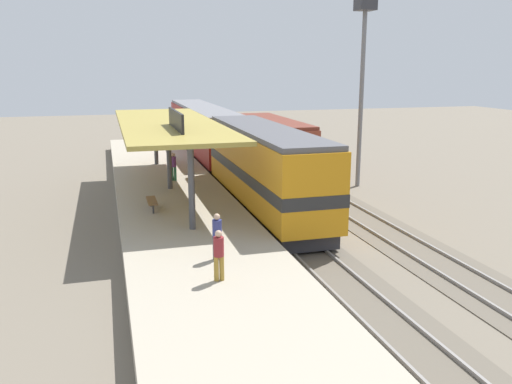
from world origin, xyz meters
name	(u,v)px	position (x,y,z in m)	size (l,w,h in m)	color
ground_plane	(280,196)	(2.00, 0.00, 0.00)	(120.00, 120.00, 0.00)	#706656
track_near	(248,198)	(0.00, 0.00, 0.03)	(3.20, 110.00, 0.16)	#5F5649
track_far	(320,193)	(4.60, 0.00, 0.03)	(3.20, 110.00, 0.16)	#5F5649
platform	(171,196)	(-4.60, 0.00, 0.45)	(6.00, 44.00, 0.90)	#A89E89
station_canopy	(168,125)	(-4.60, -0.09, 4.53)	(5.20, 18.00, 4.70)	#47474C
platform_bench	(152,201)	(-6.00, -4.39, 1.34)	(0.44, 1.70, 0.50)	#333338
locomotive	(265,169)	(0.00, -3.41, 2.41)	(2.93, 14.43, 4.44)	#28282D
passenger_carriage_single	(204,131)	(0.00, 14.59, 2.31)	(2.90, 20.00, 4.24)	#28282D
freight_car	(274,142)	(4.60, 9.41, 1.97)	(2.80, 12.00, 3.54)	#28282D
light_mast	(363,54)	(7.80, 1.31, 8.40)	(1.10, 1.10, 11.70)	slate
person_waiting	(217,234)	(-4.32, -11.89, 1.85)	(0.34, 0.34, 1.71)	#4C4C51
person_walking	(173,165)	(-4.12, 2.12, 1.85)	(0.34, 0.34, 1.71)	#23603D
person_boarding	(219,253)	(-4.67, -13.84, 1.85)	(0.34, 0.34, 1.71)	olive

